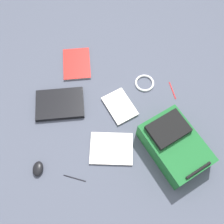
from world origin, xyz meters
TOP-DOWN VIEW (x-y plane):
  - ground_plane at (0.00, 0.00)m, footprint 3.78×3.78m
  - backpack at (-0.32, 0.33)m, footprint 0.39×0.49m
  - laptop at (0.32, -0.19)m, footprint 0.37×0.29m
  - book_manual at (0.06, 0.22)m, footprint 0.33×0.29m
  - book_comic at (-0.08, -0.06)m, footprint 0.22×0.27m
  - book_blue at (0.13, -0.49)m, footprint 0.25×0.30m
  - computer_mouse at (0.54, 0.22)m, footprint 0.09×0.11m
  - cable_coil at (-0.31, -0.19)m, footprint 0.14×0.14m
  - pen_black at (-0.48, -0.08)m, footprint 0.02×0.14m
  - pen_blue at (0.33, 0.34)m, footprint 0.13×0.08m

SIDE VIEW (x-z plane):
  - ground_plane at x=0.00m, z-range 0.00..0.00m
  - pen_blue at x=0.33m, z-range 0.00..0.01m
  - pen_black at x=-0.48m, z-range 0.00..0.01m
  - book_manual at x=0.06m, z-range 0.00..0.02m
  - cable_coil at x=-0.31m, z-range 0.00..0.02m
  - book_blue at x=0.13m, z-range 0.00..0.02m
  - book_comic at x=-0.08m, z-range 0.00..0.02m
  - laptop at x=0.32m, z-range 0.00..0.03m
  - computer_mouse at x=0.54m, z-range 0.00..0.04m
  - backpack at x=-0.32m, z-range -0.01..0.17m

